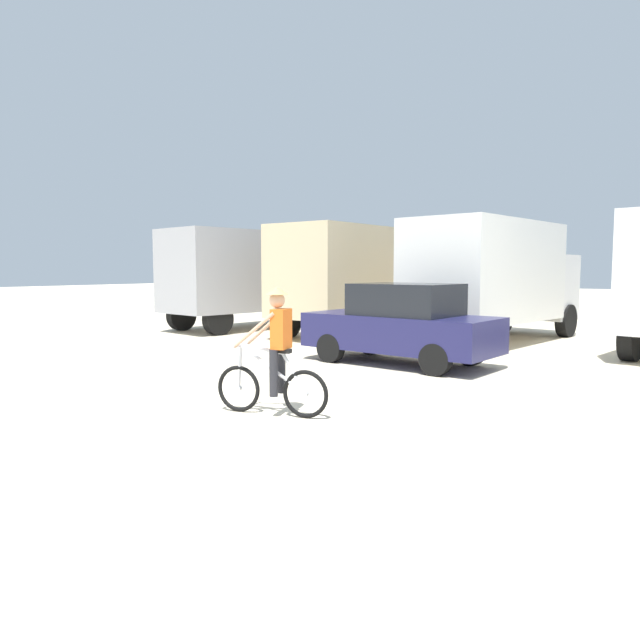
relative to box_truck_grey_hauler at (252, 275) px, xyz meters
The scene contains 6 objects.
ground_plane 12.13m from the box_truck_grey_hauler, 55.61° to the right, with size 120.00×120.00×0.00m, color beige.
box_truck_grey_hauler is the anchor object (origin of this frame).
box_truck_tan_camper 4.06m from the box_truck_grey_hauler, ahead, with size 2.77×6.88×3.35m.
box_truck_white_box 8.37m from the box_truck_grey_hauler, ahead, with size 3.28×7.01×3.35m.
sedan_parked 9.00m from the box_truck_grey_hauler, 28.02° to the right, with size 4.34×2.13×1.76m.
cyclist_orange_shirt 12.56m from the box_truck_grey_hauler, 47.63° to the right, with size 1.70×0.60×1.82m.
Camera 1 is at (6.82, -5.75, 2.08)m, focal length 32.89 mm.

